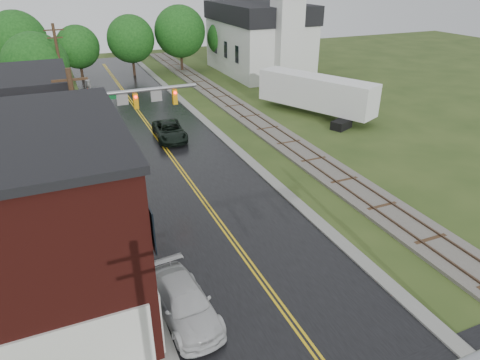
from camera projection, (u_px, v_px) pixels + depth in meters
main_road at (169, 154)px, 34.92m from camera, size 10.00×90.00×0.02m
curb_right at (211, 127)px, 40.95m from camera, size 0.80×70.00×0.12m
sidewalk_left at (98, 195)px, 28.60m from camera, size 2.40×50.00×0.12m
yellow_house at (8, 157)px, 26.29m from camera, size 8.00×7.00×6.40m
darkred_building at (30, 126)px, 34.49m from camera, size 7.00×6.00×4.40m
church at (263, 31)px, 58.97m from camera, size 10.40×18.40×20.00m
railroad at (254, 119)px, 42.55m from camera, size 3.20×80.00×0.30m
traffic_signal_far at (125, 110)px, 29.01m from camera, size 7.34×0.43×7.20m
utility_pole_b at (81, 146)px, 23.82m from camera, size 1.80×0.28×9.00m
utility_pole_c at (61, 69)px, 41.92m from camera, size 1.80×0.28×9.00m
tree_left_e at (38, 66)px, 42.71m from camera, size 6.40×6.40×8.16m
suv_dark at (170, 131)px, 37.65m from camera, size 2.82×5.48×1.48m
pickup_white at (184, 302)px, 18.32m from camera, size 2.49×5.23×1.47m
semi_trailer at (316, 92)px, 43.25m from camera, size 7.72×12.61×3.95m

